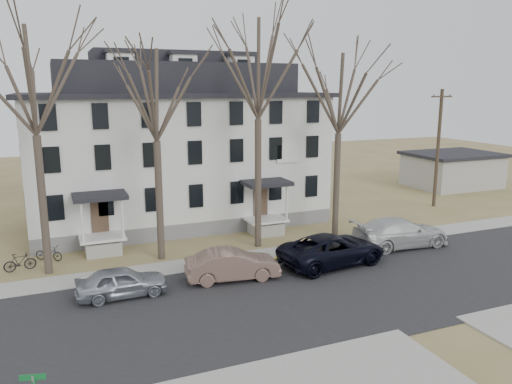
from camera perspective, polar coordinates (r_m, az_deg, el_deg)
name	(u,v)px	position (r m, az deg, el deg)	size (l,w,h in m)	color
ground	(324,314)	(22.47, 7.74, -13.65)	(120.00, 120.00, 0.00)	olive
main_road	(302,296)	(24.06, 5.30, -11.81)	(120.00, 10.00, 0.04)	#27272A
far_sidewalk	(254,257)	(29.12, -0.23, -7.45)	(120.00, 2.00, 0.08)	#A09F97
yellow_curb	(337,251)	(30.52, 9.21, -6.68)	(14.00, 0.25, 0.06)	gold
boarding_house	(176,147)	(36.61, -9.09, 5.07)	(20.80, 12.36, 12.05)	slate
distant_building	(452,169)	(52.80, 21.50, 2.41)	(8.50, 6.50, 3.35)	#A09F97
tree_far_left	(31,73)	(27.24, -24.34, 12.34)	(8.40, 8.40, 13.72)	#473B31
tree_mid_left	(155,88)	(27.75, -11.50, 11.58)	(7.80, 7.80, 12.74)	#473B31
tree_center	(258,61)	(29.54, 0.25, 14.70)	(9.00, 9.00, 14.70)	#473B31
tree_mid_right	(340,88)	(32.04, 9.55, 11.67)	(7.80, 7.80, 12.74)	#473B31
utility_pole_far	(438,147)	(42.95, 20.08, 4.86)	(2.00, 0.28, 9.50)	#3D3023
car_silver	(122,283)	(24.45, -15.10, -9.98)	(1.69, 4.19, 1.43)	#9198A2
car_tan	(232,265)	(25.60, -2.70, -8.38)	(1.66, 4.75, 1.56)	#795B50
car_navy	(332,250)	(27.95, 8.72, -6.59)	(2.82, 6.11, 1.70)	black
car_white	(400,233)	(31.90, 16.16, -4.52)	(2.48, 6.11, 1.77)	silver
bicycle_left	(49,254)	(30.67, -22.59, -6.54)	(0.57, 1.64, 0.86)	black
bicycle_right	(20,263)	(29.60, -25.37, -7.32)	(0.46, 1.62, 0.97)	black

